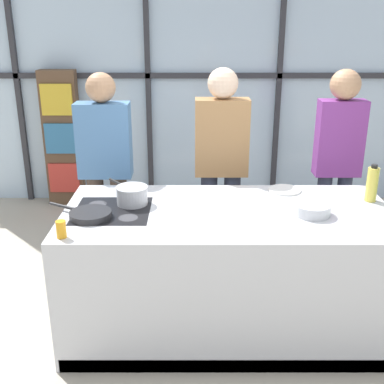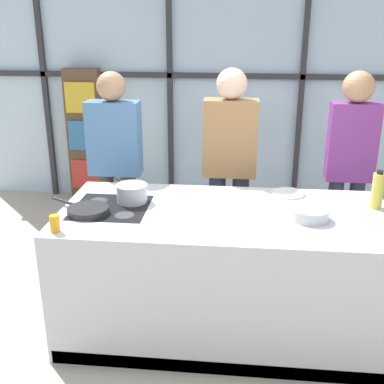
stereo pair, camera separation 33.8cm
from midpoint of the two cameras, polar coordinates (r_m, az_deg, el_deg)
The scene contains 13 objects.
ground_plane at distance 3.77m, azimuth 6.29°, elevation -15.58°, with size 18.00×18.00×0.00m, color #BCB29E.
back_window_wall at distance 5.82m, azimuth 6.82°, elevation 12.21°, with size 6.40×0.10×2.80m.
bookshelf at distance 6.00m, azimuth -10.94°, elevation 6.47°, with size 0.43×0.19×1.62m.
demo_island at distance 3.52m, azimuth 6.56°, elevation -9.44°, with size 2.29×1.06×0.93m.
spectator_far_left at distance 4.24m, azimuth -6.83°, elevation 3.77°, with size 0.45×0.25×1.77m.
spectator_center_left at distance 4.14m, azimuth 6.83°, elevation 3.71°, with size 0.45×0.25×1.81m.
spectator_center_right at distance 4.27m, azimuth 20.39°, elevation 3.39°, with size 0.39×0.25×1.80m.
frying_pan at distance 3.31m, azimuth -9.47°, elevation -2.18°, with size 0.46×0.33×0.04m.
saucepan at distance 3.46m, azimuth -4.40°, elevation -0.12°, with size 0.32×0.36×0.13m.
white_plate at distance 3.73m, azimuth 13.93°, elevation -0.20°, with size 0.25×0.25×0.01m, color white.
mixing_bowl at distance 3.30m, azimuth 16.68°, elevation -2.52°, with size 0.25×0.25×0.08m.
oil_bottle at distance 3.63m, azimuth 23.66°, elevation 0.13°, with size 0.08×0.08×0.27m.
juice_glass_near at distance 3.06m, azimuth -12.95°, elevation -3.73°, with size 0.06×0.06×0.11m, color orange.
Camera 2 is at (0.09, -3.06, 2.20)m, focal length 45.00 mm.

